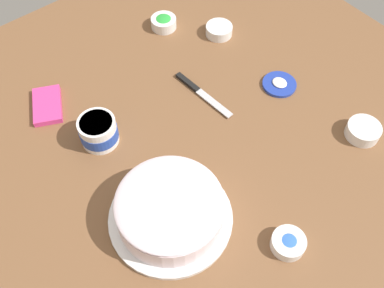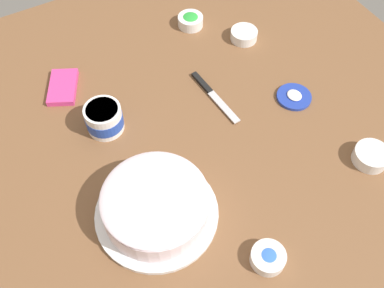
{
  "view_description": "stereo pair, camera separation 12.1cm",
  "coord_description": "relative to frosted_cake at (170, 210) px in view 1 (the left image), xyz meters",
  "views": [
    {
      "loc": [
        0.61,
        -0.53,
        1.03
      ],
      "look_at": [
        0.07,
        -0.09,
        0.04
      ],
      "focal_mm": 40.98,
      "sensor_mm": 36.0,
      "label": 1
    },
    {
      "loc": [
        0.67,
        -0.43,
        1.03
      ],
      "look_at": [
        0.07,
        -0.09,
        0.04
      ],
      "focal_mm": 40.98,
      "sensor_mm": 36.0,
      "label": 2
    }
  ],
  "objects": [
    {
      "name": "spreading_knife",
      "position": [
        -0.29,
        0.33,
        -0.04
      ],
      "size": [
        0.24,
        0.04,
        0.01
      ],
      "color": "silver",
      "rests_on": "ground_plane"
    },
    {
      "name": "sprinkle_bowl_orange",
      "position": [
        -0.45,
        0.56,
        -0.03
      ],
      "size": [
        0.09,
        0.09,
        0.03
      ],
      "color": "white",
      "rests_on": "ground_plane"
    },
    {
      "name": "frosting_tub_lid",
      "position": [
        -0.15,
        0.55,
        -0.04
      ],
      "size": [
        0.11,
        0.11,
        0.02
      ],
      "color": "#233DAD",
      "rests_on": "ground_plane"
    },
    {
      "name": "sprinkle_bowl_rainbow",
      "position": [
        0.14,
        0.59,
        -0.03
      ],
      "size": [
        0.1,
        0.1,
        0.04
      ],
      "color": "white",
      "rests_on": "ground_plane"
    },
    {
      "name": "frosted_cake",
      "position": [
        0.0,
        0.0,
        0.0
      ],
      "size": [
        0.32,
        0.32,
        0.11
      ],
      "color": "white",
      "rests_on": "ground_plane"
    },
    {
      "name": "sprinkle_bowl_blue",
      "position": [
        0.24,
        0.18,
        -0.03
      ],
      "size": [
        0.09,
        0.09,
        0.04
      ],
      "color": "white",
      "rests_on": "ground_plane"
    },
    {
      "name": "frosting_tub",
      "position": [
        -0.32,
        -0.01,
        -0.01
      ],
      "size": [
        0.11,
        0.11,
        0.08
      ],
      "color": "white",
      "rests_on": "ground_plane"
    },
    {
      "name": "sprinkle_bowl_green",
      "position": [
        -0.6,
        0.43,
        -0.03
      ],
      "size": [
        0.09,
        0.09,
        0.04
      ],
      "color": "white",
      "rests_on": "ground_plane"
    },
    {
      "name": "ground_plane",
      "position": [
        -0.2,
        0.27,
        -0.05
      ],
      "size": [
        1.54,
        1.54,
        0.0
      ],
      "primitive_type": "plane",
      "color": "brown"
    },
    {
      "name": "candy_box_lower",
      "position": [
        -0.53,
        -0.06,
        -0.04
      ],
      "size": [
        0.16,
        0.14,
        0.02
      ],
      "primitive_type": "cube",
      "rotation": [
        0.0,
        0.0,
        -0.46
      ],
      "color": "#E53D8E",
      "rests_on": "ground_plane"
    }
  ]
}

